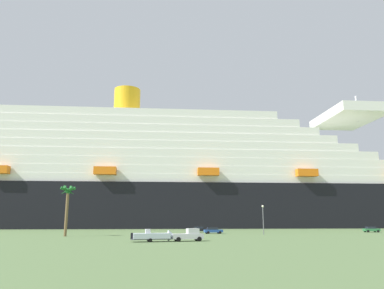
{
  "coord_description": "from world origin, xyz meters",
  "views": [
    {
      "loc": [
        -6.89,
        -85.69,
        4.12
      ],
      "look_at": [
        2.41,
        25.91,
        26.6
      ],
      "focal_mm": 34.09,
      "sensor_mm": 36.0,
      "label": 1
    }
  ],
  "objects_px": {
    "cruise_ship": "(196,181)",
    "pickup_truck": "(189,235)",
    "small_boat_on_trailer": "(156,236)",
    "parked_car_green_wagon": "(371,229)",
    "parked_car_black_coupe": "(199,229)",
    "parked_car_blue_suv": "(213,230)",
    "palm_tree": "(68,197)",
    "street_lamp": "(263,215)"
  },
  "relations": [
    {
      "from": "pickup_truck",
      "to": "parked_car_black_coupe",
      "type": "height_order",
      "value": "pickup_truck"
    },
    {
      "from": "parked_car_blue_suv",
      "to": "parked_car_black_coupe",
      "type": "relative_size",
      "value": 1.08
    },
    {
      "from": "small_boat_on_trailer",
      "to": "parked_car_green_wagon",
      "type": "relative_size",
      "value": 2.01
    },
    {
      "from": "pickup_truck",
      "to": "palm_tree",
      "type": "xyz_separation_m",
      "value": [
        -26.19,
        19.22,
        7.68
      ]
    },
    {
      "from": "cruise_ship",
      "to": "palm_tree",
      "type": "bearing_deg",
      "value": -118.49
    },
    {
      "from": "palm_tree",
      "to": "parked_car_blue_suv",
      "type": "bearing_deg",
      "value": 17.23
    },
    {
      "from": "parked_car_blue_suv",
      "to": "pickup_truck",
      "type": "bearing_deg",
      "value": -105.98
    },
    {
      "from": "cruise_ship",
      "to": "parked_car_green_wagon",
      "type": "xyz_separation_m",
      "value": [
        45.02,
        -50.04,
        -18.11
      ]
    },
    {
      "from": "street_lamp",
      "to": "parked_car_green_wagon",
      "type": "height_order",
      "value": "street_lamp"
    },
    {
      "from": "small_boat_on_trailer",
      "to": "parked_car_blue_suv",
      "type": "bearing_deg",
      "value": 65.1
    },
    {
      "from": "pickup_truck",
      "to": "parked_car_black_coupe",
      "type": "bearing_deg",
      "value": 81.34
    },
    {
      "from": "street_lamp",
      "to": "pickup_truck",
      "type": "bearing_deg",
      "value": -130.52
    },
    {
      "from": "street_lamp",
      "to": "parked_car_black_coupe",
      "type": "distance_m",
      "value": 21.19
    },
    {
      "from": "small_boat_on_trailer",
      "to": "street_lamp",
      "type": "bearing_deg",
      "value": 43.47
    },
    {
      "from": "street_lamp",
      "to": "palm_tree",
      "type": "bearing_deg",
      "value": -174.52
    },
    {
      "from": "cruise_ship",
      "to": "parked_car_green_wagon",
      "type": "distance_m",
      "value": 69.7
    },
    {
      "from": "small_boat_on_trailer",
      "to": "palm_tree",
      "type": "bearing_deg",
      "value": 135.24
    },
    {
      "from": "palm_tree",
      "to": "parked_car_green_wagon",
      "type": "xyz_separation_m",
      "value": [
        80.8,
        15.88,
        -7.89
      ]
    },
    {
      "from": "small_boat_on_trailer",
      "to": "parked_car_green_wagon",
      "type": "height_order",
      "value": "small_boat_on_trailer"
    },
    {
      "from": "parked_car_blue_suv",
      "to": "small_boat_on_trailer",
      "type": "bearing_deg",
      "value": -114.9
    },
    {
      "from": "small_boat_on_trailer",
      "to": "parked_car_blue_suv",
      "type": "height_order",
      "value": "small_boat_on_trailer"
    },
    {
      "from": "small_boat_on_trailer",
      "to": "parked_car_black_coupe",
      "type": "distance_m",
      "value": 41.49
    },
    {
      "from": "cruise_ship",
      "to": "parked_car_blue_suv",
      "type": "relative_size",
      "value": 52.05
    },
    {
      "from": "parked_car_blue_suv",
      "to": "parked_car_black_coupe",
      "type": "bearing_deg",
      "value": 106.97
    },
    {
      "from": "pickup_truck",
      "to": "street_lamp",
      "type": "height_order",
      "value": "street_lamp"
    },
    {
      "from": "cruise_ship",
      "to": "pickup_truck",
      "type": "height_order",
      "value": "cruise_ship"
    },
    {
      "from": "palm_tree",
      "to": "parked_car_black_coupe",
      "type": "distance_m",
      "value": 38.42
    },
    {
      "from": "cruise_ship",
      "to": "street_lamp",
      "type": "distance_m",
      "value": 63.98
    },
    {
      "from": "palm_tree",
      "to": "pickup_truck",
      "type": "bearing_deg",
      "value": -36.28
    },
    {
      "from": "palm_tree",
      "to": "parked_car_green_wagon",
      "type": "height_order",
      "value": "palm_tree"
    },
    {
      "from": "small_boat_on_trailer",
      "to": "parked_car_blue_suv",
      "type": "relative_size",
      "value": 1.77
    },
    {
      "from": "palm_tree",
      "to": "parked_car_green_wagon",
      "type": "bearing_deg",
      "value": 11.12
    },
    {
      "from": "pickup_truck",
      "to": "street_lamp",
      "type": "distance_m",
      "value": 31.37
    },
    {
      "from": "pickup_truck",
      "to": "parked_car_black_coupe",
      "type": "xyz_separation_m",
      "value": [
        5.91,
        38.8,
        -0.21
      ]
    },
    {
      "from": "parked_car_green_wagon",
      "to": "parked_car_black_coupe",
      "type": "height_order",
      "value": "same"
    },
    {
      "from": "parked_car_green_wagon",
      "to": "parked_car_black_coupe",
      "type": "xyz_separation_m",
      "value": [
        -48.7,
        3.7,
        0.0
      ]
    },
    {
      "from": "cruise_ship",
      "to": "pickup_truck",
      "type": "distance_m",
      "value": 87.53
    },
    {
      "from": "cruise_ship",
      "to": "parked_car_green_wagon",
      "type": "bearing_deg",
      "value": -48.02
    },
    {
      "from": "street_lamp",
      "to": "parked_car_blue_suv",
      "type": "bearing_deg",
      "value": 151.47
    },
    {
      "from": "cruise_ship",
      "to": "small_boat_on_trailer",
      "type": "distance_m",
      "value": 89.34
    },
    {
      "from": "pickup_truck",
      "to": "parked_car_black_coupe",
      "type": "distance_m",
      "value": 39.25
    },
    {
      "from": "parked_car_blue_suv",
      "to": "parked_car_black_coupe",
      "type": "xyz_separation_m",
      "value": [
        -2.68,
        8.79,
        -0.0
      ]
    }
  ]
}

